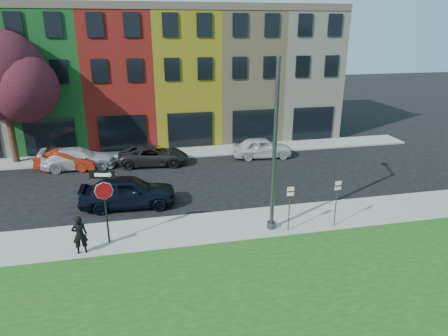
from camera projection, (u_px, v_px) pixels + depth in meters
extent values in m
plane|color=black|center=(246.00, 262.00, 15.95)|extent=(120.00, 120.00, 0.00)
cube|color=gray|center=(270.00, 222.00, 19.09)|extent=(40.00, 3.00, 0.12)
cube|color=gray|center=(152.00, 154.00, 29.13)|extent=(40.00, 2.40, 0.12)
cube|color=#238333|center=(56.00, 78.00, 31.78)|extent=(5.00, 10.00, 10.00)
cube|color=red|center=(120.00, 77.00, 32.79)|extent=(5.00, 10.00, 10.00)
cube|color=yellow|center=(181.00, 75.00, 33.80)|extent=(5.00, 10.00, 10.00)
cube|color=#9A8963|center=(238.00, 74.00, 34.81)|extent=(5.00, 10.00, 10.00)
cube|color=beige|center=(292.00, 72.00, 35.81)|extent=(5.00, 10.00, 10.00)
cube|color=black|center=(157.00, 131.00, 29.80)|extent=(30.00, 0.12, 2.60)
cylinder|color=black|center=(106.00, 208.00, 16.62)|extent=(0.08, 0.08, 3.20)
cylinder|color=silver|center=(104.00, 191.00, 16.34)|extent=(0.76, 0.21, 0.77)
cylinder|color=maroon|center=(104.00, 191.00, 16.31)|extent=(0.72, 0.19, 0.73)
cube|color=black|center=(102.00, 175.00, 16.10)|extent=(1.03, 0.28, 0.34)
cube|color=silver|center=(102.00, 175.00, 16.07)|extent=(0.65, 0.17, 0.14)
imported|color=black|center=(80.00, 235.00, 16.08)|extent=(0.70, 0.55, 1.65)
imported|color=black|center=(128.00, 192.00, 20.60)|extent=(2.50, 5.09, 1.66)
imported|color=maroon|center=(67.00, 160.00, 26.08)|extent=(3.09, 4.59, 1.32)
imported|color=silver|center=(79.00, 158.00, 26.27)|extent=(2.02, 4.76, 1.37)
imported|color=black|center=(154.00, 155.00, 27.00)|extent=(3.01, 5.04, 1.29)
imported|color=silver|center=(262.00, 148.00, 28.49)|extent=(2.31, 4.47, 1.44)
cylinder|color=#414446|center=(275.00, 149.00, 17.10)|extent=(0.18, 0.18, 7.61)
cylinder|color=#414446|center=(271.00, 225.00, 18.32)|extent=(0.40, 0.40, 0.30)
cylinder|color=#414446|center=(279.00, 58.00, 16.80)|extent=(0.80, 1.92, 0.12)
cube|color=#414446|center=(279.00, 57.00, 17.84)|extent=(0.42, 0.60, 0.16)
cylinder|color=#414446|center=(289.00, 208.00, 17.78)|extent=(0.05, 0.05, 2.24)
cube|color=silver|center=(291.00, 191.00, 17.49)|extent=(0.32, 0.03, 0.42)
cube|color=maroon|center=(291.00, 192.00, 17.47)|extent=(0.32, 0.02, 0.06)
cylinder|color=#414446|center=(336.00, 202.00, 18.22)|extent=(0.05, 0.05, 2.33)
cube|color=silver|center=(338.00, 186.00, 17.92)|extent=(0.32, 0.05, 0.42)
cube|color=maroon|center=(338.00, 186.00, 17.90)|extent=(0.32, 0.04, 0.06)
cylinder|color=black|center=(12.00, 135.00, 26.81)|extent=(0.44, 0.44, 3.80)
sphere|color=black|center=(1.00, 75.00, 25.50)|extent=(5.74, 5.74, 5.74)
sphere|color=black|center=(24.00, 88.00, 25.24)|extent=(4.31, 4.31, 4.31)
sphere|color=black|center=(6.00, 58.00, 25.75)|extent=(3.45, 3.45, 3.45)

